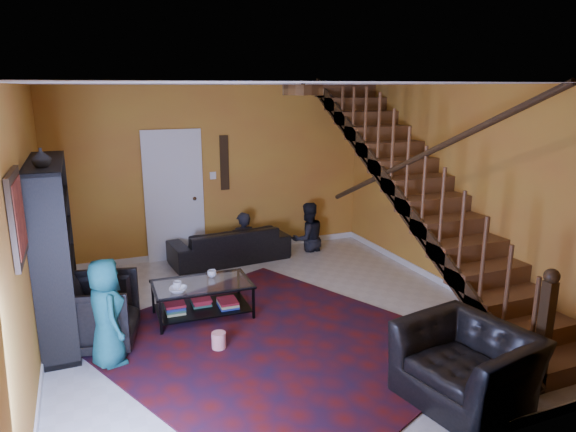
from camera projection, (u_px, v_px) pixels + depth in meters
name	position (u px, v px, depth m)	size (l,w,h in m)	color
floor	(275.00, 318.00, 6.33)	(5.50, 5.50, 0.00)	beige
room	(150.00, 291.00, 7.02)	(5.50, 5.50, 5.50)	gold
staircase	(425.00, 194.00, 6.76)	(0.95, 5.02, 3.18)	brown
bookshelf	(55.00, 253.00, 5.75)	(0.35, 1.80, 2.00)	black
door	(174.00, 198.00, 8.26)	(0.82, 0.05, 2.05)	silver
framed_picture	(17.00, 217.00, 4.15)	(0.04, 0.74, 0.74)	maroon
wall_hanging	(224.00, 163.00, 8.45)	(0.14, 0.03, 0.90)	black
ceiling_fixture	(303.00, 90.00, 4.94)	(0.40, 0.40, 0.10)	#3F2814
rug	(273.00, 343.00, 5.68)	(3.19, 3.65, 0.02)	#4A0E0D
sofa	(229.00, 244.00, 8.35)	(1.90, 0.74, 0.56)	black
armchair_left	(96.00, 313.00, 5.56)	(0.83, 0.85, 0.78)	black
armchair_right	(466.00, 366.00, 4.58)	(1.07, 0.93, 0.70)	black
person_adult_a	(243.00, 248.00, 8.51)	(0.45, 0.29, 1.23)	black
person_adult_b	(308.00, 239.00, 8.94)	(0.63, 0.49, 1.29)	black
person_child	(107.00, 313.00, 5.15)	(0.55, 0.36, 1.13)	#1A5D62
coffee_table	(202.00, 297.00, 6.30)	(1.19, 0.72, 0.45)	black
cup_a	(212.00, 274.00, 6.44)	(0.11, 0.11, 0.09)	#999999
cup_b	(177.00, 285.00, 6.05)	(0.10, 0.10, 0.09)	#999999
bowl	(178.00, 290.00, 5.98)	(0.21, 0.21, 0.05)	#999999
vase	(41.00, 158.00, 5.02)	(0.18, 0.18, 0.19)	#999999
popcorn_bucket	(219.00, 340.00, 5.54)	(0.16, 0.16, 0.18)	red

